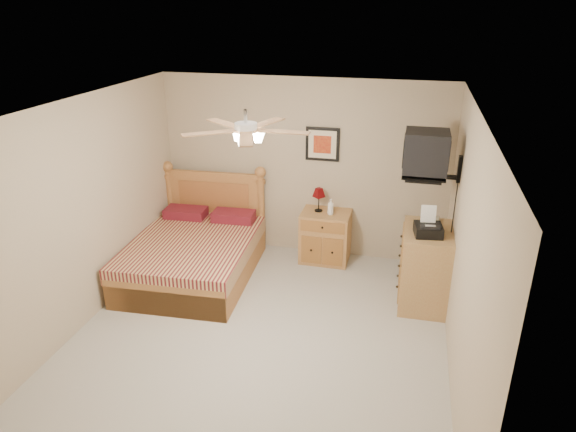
# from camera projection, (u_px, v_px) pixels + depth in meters

# --- Properties ---
(floor) EXTENTS (4.50, 4.50, 0.00)m
(floor) POSITION_uv_depth(u_px,v_px,m) (259.00, 338.00, 5.61)
(floor) COLOR #ACA69B
(floor) RESTS_ON ground
(ceiling) EXTENTS (4.00, 4.50, 0.04)m
(ceiling) POSITION_uv_depth(u_px,v_px,m) (252.00, 109.00, 4.64)
(ceiling) COLOR white
(ceiling) RESTS_ON ground
(wall_back) EXTENTS (4.00, 0.04, 2.50)m
(wall_back) POSITION_uv_depth(u_px,v_px,m) (303.00, 169.00, 7.14)
(wall_back) COLOR tan
(wall_back) RESTS_ON ground
(wall_front) EXTENTS (4.00, 0.04, 2.50)m
(wall_front) POSITION_uv_depth(u_px,v_px,m) (147.00, 386.00, 3.11)
(wall_front) COLOR tan
(wall_front) RESTS_ON ground
(wall_left) EXTENTS (0.04, 4.50, 2.50)m
(wall_left) POSITION_uv_depth(u_px,v_px,m) (79.00, 216.00, 5.56)
(wall_left) COLOR tan
(wall_left) RESTS_ON ground
(wall_right) EXTENTS (0.04, 4.50, 2.50)m
(wall_right) POSITION_uv_depth(u_px,v_px,m) (465.00, 256.00, 4.69)
(wall_right) COLOR tan
(wall_right) RESTS_ON ground
(bed) EXTENTS (1.60, 2.04, 1.27)m
(bed) POSITION_uv_depth(u_px,v_px,m) (191.00, 233.00, 6.63)
(bed) COLOR #AA6933
(bed) RESTS_ON ground
(nightstand) EXTENTS (0.67, 0.51, 0.72)m
(nightstand) POSITION_uv_depth(u_px,v_px,m) (325.00, 236.00, 7.18)
(nightstand) COLOR #A76938
(nightstand) RESTS_ON ground
(table_lamp) EXTENTS (0.20, 0.20, 0.34)m
(table_lamp) POSITION_uv_depth(u_px,v_px,m) (319.00, 200.00, 7.03)
(table_lamp) COLOR #5E070A
(table_lamp) RESTS_ON nightstand
(lotion_bottle) EXTENTS (0.11, 0.11, 0.22)m
(lotion_bottle) POSITION_uv_depth(u_px,v_px,m) (331.00, 207.00, 6.94)
(lotion_bottle) COLOR white
(lotion_bottle) RESTS_ON nightstand
(framed_picture) EXTENTS (0.46, 0.04, 0.46)m
(framed_picture) POSITION_uv_depth(u_px,v_px,m) (323.00, 144.00, 6.92)
(framed_picture) COLOR black
(framed_picture) RESTS_ON wall_back
(dresser) EXTENTS (0.58, 0.82, 0.96)m
(dresser) POSITION_uv_depth(u_px,v_px,m) (425.00, 267.00, 6.11)
(dresser) COLOR #A36C3F
(dresser) RESTS_ON ground
(fax_machine) EXTENTS (0.34, 0.36, 0.32)m
(fax_machine) POSITION_uv_depth(u_px,v_px,m) (429.00, 222.00, 5.74)
(fax_machine) COLOR black
(fax_machine) RESTS_ON dresser
(magazine_lower) EXTENTS (0.24, 0.29, 0.02)m
(magazine_lower) POSITION_uv_depth(u_px,v_px,m) (423.00, 221.00, 6.14)
(magazine_lower) COLOR #AB9D89
(magazine_lower) RESTS_ON dresser
(magazine_upper) EXTENTS (0.20, 0.26, 0.02)m
(magazine_upper) POSITION_uv_depth(u_px,v_px,m) (424.00, 219.00, 6.15)
(magazine_upper) COLOR tan
(magazine_upper) RESTS_ON magazine_lower
(wall_tv) EXTENTS (0.56, 0.46, 0.58)m
(wall_tv) POSITION_uv_depth(u_px,v_px,m) (439.00, 156.00, 5.73)
(wall_tv) COLOR black
(wall_tv) RESTS_ON wall_right
(ceiling_fan) EXTENTS (1.14, 1.14, 0.28)m
(ceiling_fan) POSITION_uv_depth(u_px,v_px,m) (246.00, 130.00, 4.52)
(ceiling_fan) COLOR white
(ceiling_fan) RESTS_ON ceiling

